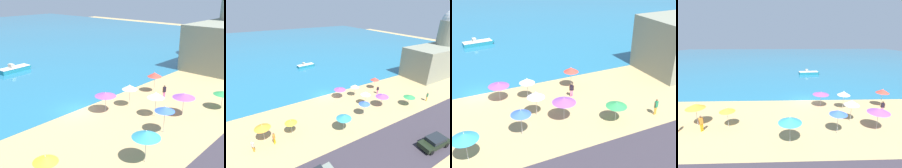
% 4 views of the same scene
% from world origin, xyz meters
% --- Properties ---
extents(ground_plane, '(160.00, 160.00, 0.00)m').
position_xyz_m(ground_plane, '(0.00, 0.00, 0.00)').
color(ground_plane, tan).
extents(beach_umbrella_0, '(1.80, 1.80, 2.70)m').
position_xyz_m(beach_umbrella_0, '(4.61, -7.14, 2.36)').
color(beach_umbrella_0, '#B2B2B7').
rests_on(beach_umbrella_0, ground_plane).
extents(beach_umbrella_1, '(2.33, 2.33, 2.25)m').
position_xyz_m(beach_umbrella_1, '(1.94, -2.53, 2.00)').
color(beach_umbrella_1, '#B2B2B7').
rests_on(beach_umbrella_1, ground_plane).
extents(beach_umbrella_2, '(2.34, 2.34, 2.54)m').
position_xyz_m(beach_umbrella_2, '(6.76, -9.14, 2.24)').
color(beach_umbrella_2, '#B2B2B7').
rests_on(beach_umbrella_2, ground_plane).
extents(beach_umbrella_5, '(2.07, 2.07, 2.12)m').
position_xyz_m(beach_umbrella_5, '(11.29, -11.43, 1.86)').
color(beach_umbrella_5, '#B2B2B7').
rests_on(beach_umbrella_5, ground_plane).
extents(beach_umbrella_6, '(1.75, 1.75, 2.59)m').
position_xyz_m(beach_umbrella_6, '(4.91, -3.43, 2.26)').
color(beach_umbrella_6, '#B2B2B7').
rests_on(beach_umbrella_6, ground_plane).
extents(beach_umbrella_7, '(1.80, 1.80, 2.67)m').
position_xyz_m(beach_umbrella_7, '(10.66, -2.82, 2.33)').
color(beach_umbrella_7, '#B2B2B7').
rests_on(beach_umbrella_7, ground_plane).
extents(beach_umbrella_8, '(1.86, 1.86, 2.64)m').
position_xyz_m(beach_umbrella_8, '(2.25, -9.72, 2.35)').
color(beach_umbrella_8, '#B2B2B7').
rests_on(beach_umbrella_8, ground_plane).
extents(beach_umbrella_9, '(2.23, 2.23, 2.72)m').
position_xyz_m(beach_umbrella_9, '(-2.76, -11.29, 2.38)').
color(beach_umbrella_9, '#B2B2B7').
rests_on(beach_umbrella_9, ground_plane).
extents(bather_1, '(0.55, 0.31, 1.68)m').
position_xyz_m(bather_1, '(9.66, -5.01, 0.94)').
color(bather_1, pink).
rests_on(bather_1, ground_plane).
extents(bather_3, '(0.56, 0.27, 1.77)m').
position_xyz_m(bather_3, '(15.69, -12.17, 1.00)').
color(bather_3, gold).
rests_on(bather_3, ground_plane).
extents(skiff_nearshore, '(5.41, 2.11, 1.37)m').
position_xyz_m(skiff_nearshore, '(3.15, 18.99, 0.47)').
color(skiff_nearshore, teal).
rests_on(skiff_nearshore, sea).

